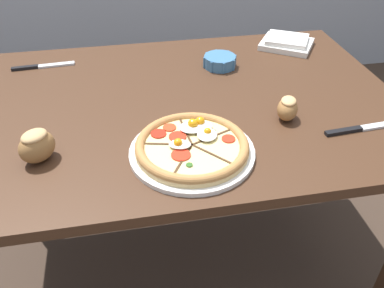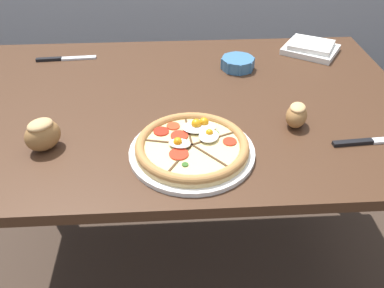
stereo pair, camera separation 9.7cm
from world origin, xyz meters
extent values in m
plane|color=#3D2D23|center=(0.00, 0.00, 0.00)|extent=(12.00, 12.00, 0.00)
cube|color=#422819|center=(0.00, 0.00, 0.71)|extent=(1.35, 0.89, 0.03)
cube|color=#422819|center=(-0.62, 0.39, 0.35)|extent=(0.06, 0.06, 0.69)
cube|color=#422819|center=(0.62, 0.39, 0.35)|extent=(0.06, 0.06, 0.69)
cylinder|color=white|center=(0.01, -0.26, 0.73)|extent=(0.31, 0.31, 0.01)
cylinder|color=#DBB775|center=(0.01, -0.26, 0.74)|extent=(0.28, 0.28, 0.01)
cylinder|color=#E0CC84|center=(0.01, -0.26, 0.75)|extent=(0.24, 0.24, 0.00)
torus|color=#B27A42|center=(0.01, -0.26, 0.75)|extent=(0.28, 0.28, 0.02)
cube|color=#472D19|center=(0.01, -0.20, 0.75)|extent=(0.02, 0.12, 0.00)
cube|color=#472D19|center=(-0.05, -0.24, 0.75)|extent=(0.12, 0.03, 0.00)
cube|color=#472D19|center=(-0.02, -0.31, 0.75)|extent=(0.07, 0.10, 0.00)
cube|color=#472D19|center=(0.05, -0.30, 0.75)|extent=(0.08, 0.09, 0.00)
cube|color=#472D19|center=(0.07, -0.23, 0.75)|extent=(0.11, 0.05, 0.00)
cylinder|color=red|center=(-0.06, -0.20, 0.75)|extent=(0.04, 0.04, 0.00)
cylinder|color=red|center=(-0.02, -0.29, 0.75)|extent=(0.05, 0.05, 0.00)
cylinder|color=red|center=(0.04, -0.19, 0.75)|extent=(0.04, 0.04, 0.00)
cylinder|color=red|center=(0.10, -0.25, 0.75)|extent=(0.03, 0.03, 0.00)
cylinder|color=red|center=(-0.02, -0.22, 0.75)|extent=(0.04, 0.04, 0.00)
cylinder|color=red|center=(-0.03, -0.18, 0.75)|extent=(0.03, 0.03, 0.00)
ellipsoid|color=white|center=(0.05, -0.23, 0.76)|extent=(0.07, 0.07, 0.01)
sphere|color=orange|center=(0.06, -0.23, 0.76)|extent=(0.02, 0.02, 0.02)
ellipsoid|color=white|center=(-0.02, -0.26, 0.76)|extent=(0.06, 0.05, 0.01)
sphere|color=orange|center=(-0.02, -0.26, 0.76)|extent=(0.02, 0.02, 0.02)
ellipsoid|color=white|center=(0.03, -0.19, 0.76)|extent=(0.07, 0.06, 0.01)
sphere|color=orange|center=(0.03, -0.19, 0.77)|extent=(0.03, 0.03, 0.03)
ellipsoid|color=white|center=(0.05, -0.19, 0.76)|extent=(0.07, 0.07, 0.01)
sphere|color=orange|center=(0.05, -0.18, 0.77)|extent=(0.02, 0.02, 0.02)
cylinder|color=#386B23|center=(-0.02, -0.24, 0.75)|extent=(0.01, 0.01, 0.00)
cylinder|color=#2D5B1E|center=(-0.01, -0.24, 0.75)|extent=(0.02, 0.02, 0.00)
cylinder|color=#386B23|center=(0.07, -0.21, 0.75)|extent=(0.02, 0.02, 0.00)
cylinder|color=#2D5B1E|center=(-0.01, -0.33, 0.75)|extent=(0.02, 0.02, 0.00)
cylinder|color=teal|center=(0.19, 0.20, 0.74)|extent=(0.11, 0.11, 0.04)
cylinder|color=gold|center=(0.19, 0.20, 0.75)|extent=(0.08, 0.08, 0.02)
cylinder|color=teal|center=(0.24, 0.20, 0.74)|extent=(0.01, 0.01, 0.04)
cylinder|color=teal|center=(0.23, 0.23, 0.74)|extent=(0.01, 0.01, 0.04)
cylinder|color=teal|center=(0.19, 0.25, 0.74)|extent=(0.01, 0.01, 0.04)
cylinder|color=teal|center=(0.15, 0.23, 0.74)|extent=(0.01, 0.01, 0.04)
cylinder|color=teal|center=(0.14, 0.20, 0.74)|extent=(0.01, 0.01, 0.04)
cylinder|color=teal|center=(0.15, 0.16, 0.74)|extent=(0.01, 0.01, 0.04)
cylinder|color=teal|center=(0.19, 0.14, 0.74)|extent=(0.01, 0.01, 0.04)
cylinder|color=teal|center=(0.23, 0.16, 0.74)|extent=(0.01, 0.01, 0.04)
cube|color=silver|center=(0.47, 0.31, 0.73)|extent=(0.23, 0.22, 0.02)
cube|color=silver|center=(0.47, 0.31, 0.75)|extent=(0.19, 0.18, 0.02)
ellipsoid|color=olive|center=(-0.35, -0.21, 0.76)|extent=(0.11, 0.11, 0.08)
ellipsoid|color=tan|center=(-0.35, -0.21, 0.79)|extent=(0.08, 0.08, 0.02)
ellipsoid|color=#A3703D|center=(0.29, -0.15, 0.75)|extent=(0.08, 0.09, 0.06)
ellipsoid|color=tan|center=(0.29, -0.15, 0.78)|extent=(0.06, 0.06, 0.02)
cube|color=silver|center=(-0.35, 0.30, 0.73)|extent=(0.12, 0.03, 0.01)
cube|color=black|center=(-0.45, 0.30, 0.73)|extent=(0.09, 0.02, 0.01)
cube|color=black|center=(0.42, -0.24, 0.73)|extent=(0.10, 0.02, 0.01)
camera|label=1|loc=(-0.13, -1.02, 1.34)|focal=38.00mm
camera|label=2|loc=(-0.04, -1.03, 1.34)|focal=38.00mm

